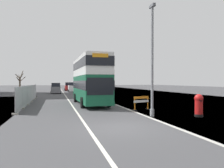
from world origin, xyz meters
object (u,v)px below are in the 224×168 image
(car_far_side, at_px, (68,87))
(car_oncoming_near, at_px, (80,89))
(double_decker_bus, at_px, (90,80))
(red_pillar_postbox, at_px, (199,104))
(lamppost_foreground, at_px, (152,64))
(roadworks_barrier, at_px, (141,101))
(car_receding_mid, at_px, (56,89))
(car_receding_far, at_px, (72,87))

(car_far_side, bearing_deg, car_oncoming_near, -87.61)
(double_decker_bus, xyz_separation_m, red_pillar_postbox, (6.00, -10.18, -1.78))
(double_decker_bus, distance_m, lamppost_foreground, 9.76)
(lamppost_foreground, height_order, roadworks_barrier, lamppost_foreground)
(red_pillar_postbox, height_order, roadworks_barrier, red_pillar_postbox)
(car_oncoming_near, bearing_deg, red_pillar_postbox, -78.21)
(red_pillar_postbox, xyz_separation_m, car_oncoming_near, (-5.43, 26.02, 0.19))
(red_pillar_postbox, bearing_deg, car_far_side, 97.75)
(red_pillar_postbox, bearing_deg, car_oncoming_near, 101.79)
(double_decker_bus, relative_size, car_far_side, 2.41)
(lamppost_foreground, bearing_deg, double_decker_bus, 107.70)
(car_oncoming_near, height_order, car_receding_mid, car_oncoming_near)
(double_decker_bus, bearing_deg, car_receding_far, 89.60)
(car_receding_mid, distance_m, car_receding_far, 7.19)
(double_decker_bus, xyz_separation_m, roadworks_barrier, (3.50, -5.90, -1.91))
(lamppost_foreground, bearing_deg, car_far_side, 94.08)
(roadworks_barrier, bearing_deg, car_receding_mid, 103.75)
(car_far_side, bearing_deg, double_decker_bus, -89.57)
(car_oncoming_near, relative_size, car_receding_mid, 1.01)
(car_far_side, bearing_deg, car_receding_far, -86.11)
(car_receding_mid, bearing_deg, red_pillar_postbox, -73.90)
(red_pillar_postbox, distance_m, car_receding_far, 39.53)
(car_receding_mid, bearing_deg, car_receding_far, 58.85)
(double_decker_bus, height_order, lamppost_foreground, lamppost_foreground)
(roadworks_barrier, relative_size, car_far_side, 0.36)
(car_oncoming_near, relative_size, car_far_side, 0.96)
(lamppost_foreground, height_order, car_far_side, lamppost_foreground)
(car_receding_far, xyz_separation_m, car_far_side, (-0.47, 6.97, -0.02))
(car_receding_mid, xyz_separation_m, car_receding_far, (3.72, 6.15, 0.05))
(car_receding_mid, bearing_deg, lamppost_foreground, -78.59)
(double_decker_bus, relative_size, lamppost_foreground, 1.37)
(red_pillar_postbox, bearing_deg, car_receding_far, 98.43)
(lamppost_foreground, relative_size, car_oncoming_near, 1.82)
(double_decker_bus, height_order, car_receding_mid, double_decker_bus)
(car_far_side, bearing_deg, red_pillar_postbox, -82.25)
(car_oncoming_near, xyz_separation_m, car_receding_far, (-0.36, 13.09, 0.01))
(lamppost_foreground, bearing_deg, roadworks_barrier, 80.66)
(double_decker_bus, relative_size, red_pillar_postbox, 6.84)
(roadworks_barrier, relative_size, car_receding_far, 0.35)
(roadworks_barrier, distance_m, car_far_side, 41.97)
(car_oncoming_near, bearing_deg, roadworks_barrier, -82.31)
(car_receding_mid, bearing_deg, car_far_side, 76.11)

